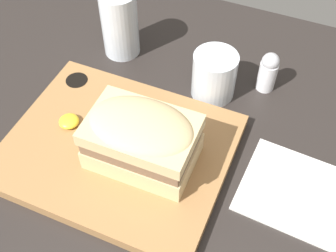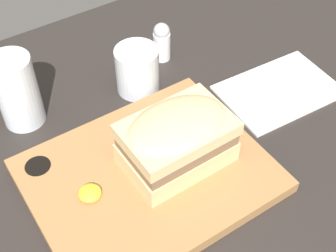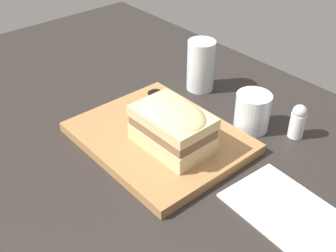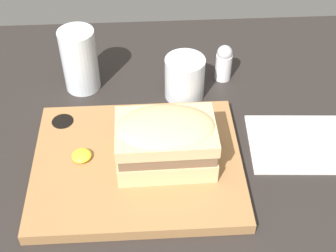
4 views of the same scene
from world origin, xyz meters
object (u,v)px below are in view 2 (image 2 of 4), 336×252
salt_shaker (162,41)px  water_glass (18,95)px  sandwich (177,138)px  wine_glass (137,71)px  napkin (279,90)px  serving_board (148,176)px

salt_shaker → water_glass: bearing=-177.9°
water_glass → salt_shaker: water_glass is taller
sandwich → wine_glass: (4.15, 17.09, -2.84)cm
wine_glass → napkin: 23.00cm
napkin → salt_shaker: (-11.08, 17.68, 3.33)cm
sandwich → salt_shaker: (11.58, 21.51, -2.82)cm
serving_board → napkin: bearing=7.1°
napkin → salt_shaker: bearing=122.1°
wine_glass → salt_shaker: (7.43, 4.42, 0.03)cm
water_glass → salt_shaker: size_ratio=1.65×
sandwich → salt_shaker: sandwich is taller
sandwich → wine_glass: sandwich is taller
serving_board → wine_glass: bearing=63.0°
wine_glass → napkin: size_ratio=0.39×
wine_glass → napkin: bearing=-35.6°
water_glass → sandwich: bearing=-56.2°
serving_board → wine_glass: size_ratio=4.07×
water_glass → wine_glass: (17.94, -3.48, -1.46)cm
wine_glass → salt_shaker: 8.65cm
serving_board → sandwich: bearing=-6.5°
serving_board → water_glass: size_ratio=2.69×
water_glass → napkin: size_ratio=0.60×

